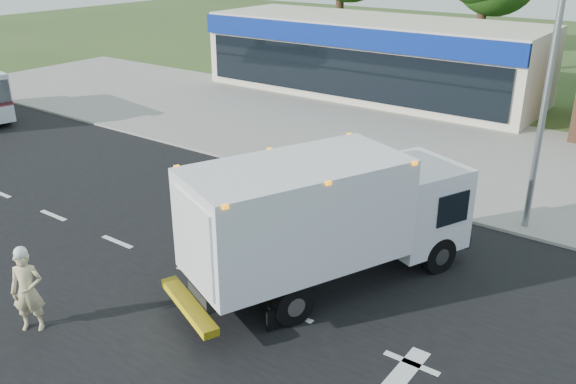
{
  "coord_description": "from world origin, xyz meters",
  "views": [
    {
      "loc": [
        6.84,
        -9.51,
        7.9
      ],
      "look_at": [
        -1.89,
        2.5,
        1.7
      ],
      "focal_mm": 38.0,
      "sensor_mm": 36.0,
      "label": 1
    }
  ],
  "objects": [
    {
      "name": "road_asphalt",
      "position": [
        0.0,
        0.0,
        0.0
      ],
      "size": [
        60.0,
        14.0,
        0.02
      ],
      "primitive_type": "cube",
      "color": "black",
      "rests_on": "ground"
    },
    {
      "name": "traffic_signal_pole",
      "position": [
        2.35,
        7.6,
        4.92
      ],
      "size": [
        3.51,
        0.25,
        8.0
      ],
      "color": "gray",
      "rests_on": "ground"
    },
    {
      "name": "lane_markings",
      "position": [
        1.35,
        -1.35,
        0.02
      ],
      "size": [
        55.2,
        7.0,
        0.01
      ],
      "color": "silver",
      "rests_on": "road_asphalt"
    },
    {
      "name": "emergency_worker",
      "position": [
        -4.21,
        -3.75,
        0.98
      ],
      "size": [
        0.83,
        0.79,
        2.01
      ],
      "rotation": [
        0.0,
        0.0,
        0.68
      ],
      "color": "#C6B584",
      "rests_on": "ground"
    },
    {
      "name": "parking_apron",
      "position": [
        0.0,
        14.0,
        0.01
      ],
      "size": [
        60.0,
        9.0,
        0.02
      ],
      "primitive_type": "cube",
      "color": "gray",
      "rests_on": "ground"
    },
    {
      "name": "sidewalk",
      "position": [
        0.0,
        8.2,
        0.06
      ],
      "size": [
        60.0,
        2.4,
        0.12
      ],
      "primitive_type": "cube",
      "color": "gray",
      "rests_on": "ground"
    },
    {
      "name": "retail_strip_mall",
      "position": [
        -9.0,
        19.93,
        2.01
      ],
      "size": [
        18.0,
        6.2,
        4.0
      ],
      "color": "beige",
      "rests_on": "ground"
    },
    {
      "name": "ems_box_truck",
      "position": [
        -0.08,
        1.55,
        1.92
      ],
      "size": [
        5.06,
        7.8,
        3.32
      ],
      "rotation": [
        0.0,
        0.0,
        1.17
      ],
      "color": "black",
      "rests_on": "ground"
    },
    {
      "name": "ground",
      "position": [
        0.0,
        0.0,
        0.0
      ],
      "size": [
        120.0,
        120.0,
        0.0
      ],
      "primitive_type": "plane",
      "color": "#385123",
      "rests_on": "ground"
    }
  ]
}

